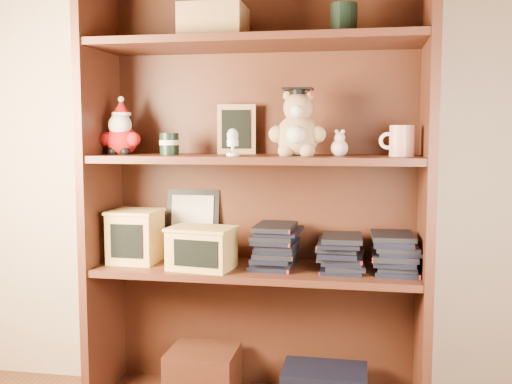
{
  "coord_description": "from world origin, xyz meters",
  "views": [
    {
      "loc": [
        0.33,
        -0.77,
        1.03
      ],
      "look_at": [
        -0.05,
        1.3,
        0.82
      ],
      "focal_mm": 42.0,
      "sensor_mm": 36.0,
      "label": 1
    }
  ],
  "objects_px": {
    "grad_teddy_bear": "(298,129)",
    "teacher_mug": "(401,141)",
    "treats_box": "(136,236)",
    "bookcase": "(258,202)"
  },
  "relations": [
    {
      "from": "teacher_mug",
      "to": "treats_box",
      "type": "distance_m",
      "value": 1.02
    },
    {
      "from": "bookcase",
      "to": "teacher_mug",
      "type": "height_order",
      "value": "bookcase"
    },
    {
      "from": "grad_teddy_bear",
      "to": "treats_box",
      "type": "relative_size",
      "value": 1.24
    },
    {
      "from": "treats_box",
      "to": "teacher_mug",
      "type": "bearing_deg",
      "value": 0.05
    },
    {
      "from": "bookcase",
      "to": "treats_box",
      "type": "relative_size",
      "value": 8.26
    },
    {
      "from": "bookcase",
      "to": "grad_teddy_bear",
      "type": "relative_size",
      "value": 6.66
    },
    {
      "from": "grad_teddy_bear",
      "to": "treats_box",
      "type": "height_order",
      "value": "grad_teddy_bear"
    },
    {
      "from": "teacher_mug",
      "to": "bookcase",
      "type": "bearing_deg",
      "value": 174.22
    },
    {
      "from": "teacher_mug",
      "to": "grad_teddy_bear",
      "type": "bearing_deg",
      "value": -178.81
    },
    {
      "from": "grad_teddy_bear",
      "to": "teacher_mug",
      "type": "relative_size",
      "value": 2.04
    }
  ]
}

